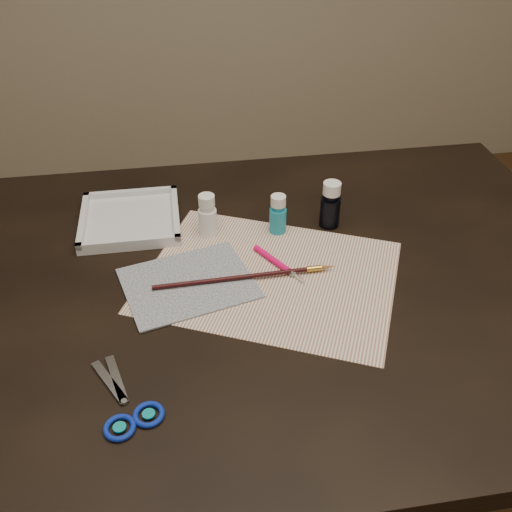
{
  "coord_description": "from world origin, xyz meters",
  "views": [
    {
      "loc": [
        -0.12,
        -0.77,
        1.39
      ],
      "look_at": [
        0.0,
        0.0,
        0.8
      ],
      "focal_mm": 40.0,
      "sensor_mm": 36.0,
      "label": 1
    }
  ],
  "objects": [
    {
      "name": "ground",
      "position": [
        0.0,
        0.0,
        -0.01
      ],
      "size": [
        3.5,
        3.5,
        0.02
      ],
      "primitive_type": "cube",
      "color": "#422614",
      "rests_on": "ground"
    },
    {
      "name": "table",
      "position": [
        0.0,
        0.0,
        0.38
      ],
      "size": [
        1.3,
        0.9,
        0.75
      ],
      "primitive_type": "cube",
      "color": "black",
      "rests_on": "ground"
    },
    {
      "name": "paper",
      "position": [
        0.03,
        0.0,
        0.75
      ],
      "size": [
        0.53,
        0.48,
        0.0
      ],
      "primitive_type": "cube",
      "rotation": [
        0.0,
        0.0,
        -0.43
      ],
      "color": "silver",
      "rests_on": "table"
    },
    {
      "name": "canvas",
      "position": [
        -0.12,
        0.0,
        0.75
      ],
      "size": [
        0.25,
        0.22,
        0.0
      ],
      "primitive_type": "cube",
      "rotation": [
        0.0,
        0.0,
        0.25
      ],
      "color": "black",
      "rests_on": "paper"
    },
    {
      "name": "paint_bottle_white",
      "position": [
        -0.07,
        0.15,
        0.79
      ],
      "size": [
        0.04,
        0.04,
        0.09
      ],
      "primitive_type": "cylinder",
      "rotation": [
        0.0,
        0.0,
        0.23
      ],
      "color": "white",
      "rests_on": "table"
    },
    {
      "name": "paint_bottle_cyan",
      "position": [
        0.07,
        0.14,
        0.79
      ],
      "size": [
        0.03,
        0.03,
        0.08
      ],
      "primitive_type": "cylinder",
      "rotation": [
        0.0,
        0.0,
        0.03
      ],
      "color": "teal",
      "rests_on": "table"
    },
    {
      "name": "paint_bottle_navy",
      "position": [
        0.17,
        0.15,
        0.8
      ],
      "size": [
        0.05,
        0.05,
        0.1
      ],
      "primitive_type": "cylinder",
      "rotation": [
        0.0,
        0.0,
        0.3
      ],
      "color": "black",
      "rests_on": "table"
    },
    {
      "name": "paintbrush",
      "position": [
        -0.02,
        -0.0,
        0.76
      ],
      "size": [
        0.33,
        0.02,
        0.01
      ],
      "primitive_type": null,
      "rotation": [
        0.0,
        0.0,
        0.03
      ],
      "color": "black",
      "rests_on": "canvas"
    },
    {
      "name": "craft_knife",
      "position": [
        0.05,
        0.02,
        0.76
      ],
      "size": [
        0.08,
        0.12,
        0.01
      ],
      "primitive_type": null,
      "rotation": [
        0.0,
        0.0,
        -1.04
      ],
      "color": "#EB0A5E",
      "rests_on": "paper"
    },
    {
      "name": "scissors",
      "position": [
        -0.24,
        -0.23,
        0.75
      ],
      "size": [
        0.16,
        0.19,
        0.01
      ],
      "primitive_type": null,
      "rotation": [
        0.0,
        0.0,
        2.08
      ],
      "color": "silver",
      "rests_on": "table"
    },
    {
      "name": "palette_tray",
      "position": [
        -0.22,
        0.21,
        0.76
      ],
      "size": [
        0.2,
        0.2,
        0.02
      ],
      "primitive_type": "cube",
      "rotation": [
        0.0,
        0.0,
        -0.0
      ],
      "color": "silver",
      "rests_on": "table"
    }
  ]
}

